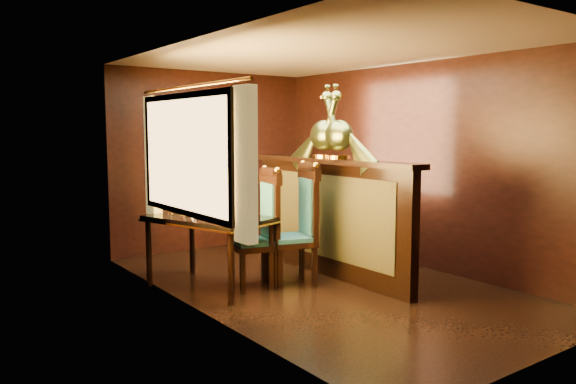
% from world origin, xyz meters
% --- Properties ---
extents(ground, '(5.00, 5.00, 0.00)m').
position_xyz_m(ground, '(0.00, 0.00, 0.00)').
color(ground, black).
rests_on(ground, ground).
extents(room_shell, '(3.04, 5.04, 2.52)m').
position_xyz_m(room_shell, '(-0.09, 0.02, 1.58)').
color(room_shell, black).
rests_on(room_shell, ground).
extents(partition, '(0.26, 2.70, 1.36)m').
position_xyz_m(partition, '(0.32, 0.30, 0.71)').
color(partition, black).
rests_on(partition, ground).
extents(dining_table, '(1.17, 1.50, 0.97)m').
position_xyz_m(dining_table, '(-1.06, 0.65, 0.70)').
color(dining_table, black).
rests_on(dining_table, ground).
extents(chair_left, '(0.56, 0.58, 1.30)m').
position_xyz_m(chair_left, '(-0.52, 0.39, 0.68)').
color(chair_left, black).
rests_on(chair_left, ground).
extents(chair_right, '(0.61, 0.62, 1.35)m').
position_xyz_m(chair_right, '(-0.11, 0.24, 0.70)').
color(chair_right, black).
rests_on(chair_right, ground).
extents(peacock_left, '(0.26, 0.70, 0.83)m').
position_xyz_m(peacock_left, '(0.33, 0.14, 1.78)').
color(peacock_left, '#1B533B').
rests_on(peacock_left, partition).
extents(peacock_right, '(0.26, 0.70, 0.83)m').
position_xyz_m(peacock_right, '(0.33, 0.40, 1.78)').
color(peacock_right, '#1B533B').
rests_on(peacock_right, partition).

